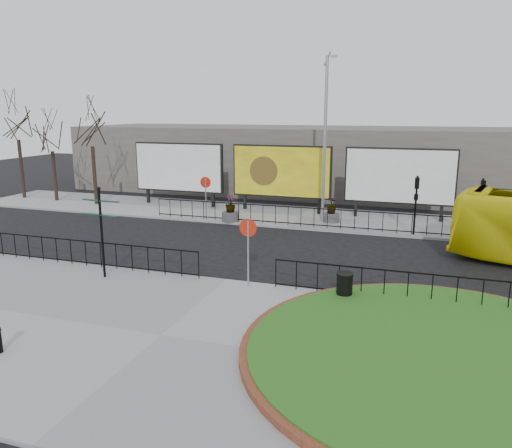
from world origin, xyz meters
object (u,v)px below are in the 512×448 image
at_px(billboard_mid, 281,172).
at_px(fingerpost_sign, 101,223).
at_px(lamp_post, 325,138).
at_px(litter_bin, 344,287).
at_px(planter_b, 331,213).
at_px(planter_a, 230,212).

distance_m(billboard_mid, fingerpost_sign, 14.50).
bearing_deg(lamp_post, litter_bin, -75.69).
bearing_deg(lamp_post, billboard_mid, 146.75).
relative_size(billboard_mid, planter_b, 4.37).
height_order(billboard_mid, lamp_post, lamp_post).
xyz_separation_m(billboard_mid, fingerpost_sign, (-3.01, -14.18, -0.39)).
xyz_separation_m(litter_bin, planter_b, (-2.50, 11.74, 0.04)).
relative_size(fingerpost_sign, planter_a, 2.29).
xyz_separation_m(planter_a, planter_b, (5.49, 1.60, -0.04)).
distance_m(fingerpost_sign, planter_a, 10.76).
bearing_deg(lamp_post, planter_b, -0.00).
height_order(litter_bin, planter_b, planter_b).
distance_m(fingerpost_sign, planter_b, 13.92).
relative_size(litter_bin, planter_a, 0.62).
bearing_deg(lamp_post, fingerpost_sign, -116.23).
height_order(lamp_post, fingerpost_sign, lamp_post).
bearing_deg(fingerpost_sign, litter_bin, 11.40).
bearing_deg(planter_b, billboard_mid, 150.61).
xyz_separation_m(fingerpost_sign, planter_a, (1.02, 10.61, -1.54)).
bearing_deg(litter_bin, lamp_post, 104.31).
xyz_separation_m(litter_bin, planter_a, (-7.99, 10.14, 0.07)).
bearing_deg(litter_bin, billboard_mid, 113.64).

